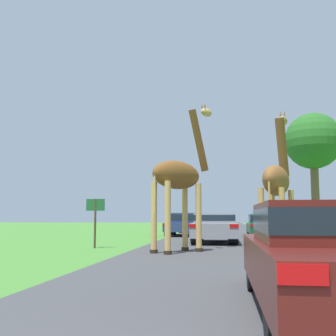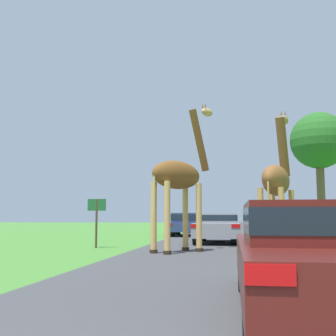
{
  "view_description": "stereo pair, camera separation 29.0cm",
  "coord_description": "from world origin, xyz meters",
  "px_view_note": "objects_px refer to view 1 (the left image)",
  "views": [
    {
      "loc": [
        -0.06,
        -1.05,
        1.16
      ],
      "look_at": [
        -1.86,
        12.73,
        2.76
      ],
      "focal_mm": 45.0,
      "sensor_mm": 36.0,
      "label": 1
    },
    {
      "loc": [
        0.23,
        -1.0,
        1.16
      ],
      "look_at": [
        -1.86,
        12.73,
        2.76
      ],
      "focal_mm": 45.0,
      "sensor_mm": 36.0,
      "label": 2
    }
  ],
  "objects_px": {
    "car_verge_right": "(182,223)",
    "sign_post": "(95,214)",
    "giraffe_near_road": "(179,179)",
    "car_queue_right": "(192,222)",
    "car_queue_left": "(264,225)",
    "tree_centre_back": "(313,142)",
    "car_far_ahead": "(215,227)",
    "car_lead_maroon": "(333,253)",
    "giraffe_companion": "(277,182)"
  },
  "relations": [
    {
      "from": "giraffe_near_road",
      "to": "car_verge_right",
      "type": "distance_m",
      "value": 12.19
    },
    {
      "from": "giraffe_companion",
      "to": "car_lead_maroon",
      "type": "relative_size",
      "value": 0.99
    },
    {
      "from": "car_lead_maroon",
      "to": "car_queue_right",
      "type": "height_order",
      "value": "car_queue_right"
    },
    {
      "from": "car_far_ahead",
      "to": "car_verge_right",
      "type": "bearing_deg",
      "value": 107.28
    },
    {
      "from": "car_queue_right",
      "to": "car_far_ahead",
      "type": "bearing_deg",
      "value": -81.51
    },
    {
      "from": "car_lead_maroon",
      "to": "sign_post",
      "type": "bearing_deg",
      "value": 121.75
    },
    {
      "from": "giraffe_near_road",
      "to": "car_verge_right",
      "type": "xyz_separation_m",
      "value": [
        -1.07,
        12.03,
        -1.66
      ]
    },
    {
      "from": "car_queue_right",
      "to": "sign_post",
      "type": "xyz_separation_m",
      "value": [
        -2.4,
        -16.83,
        0.54
      ]
    },
    {
      "from": "car_queue_right",
      "to": "car_verge_right",
      "type": "distance_m",
      "value": 6.17
    },
    {
      "from": "tree_centre_back",
      "to": "car_queue_left",
      "type": "bearing_deg",
      "value": -125.2
    },
    {
      "from": "giraffe_companion",
      "to": "car_queue_left",
      "type": "bearing_deg",
      "value": 105.5
    },
    {
      "from": "sign_post",
      "to": "giraffe_companion",
      "type": "bearing_deg",
      "value": -16.36
    },
    {
      "from": "car_lead_maroon",
      "to": "car_verge_right",
      "type": "height_order",
      "value": "car_verge_right"
    },
    {
      "from": "car_queue_right",
      "to": "tree_centre_back",
      "type": "xyz_separation_m",
      "value": [
        8.79,
        -1.31,
        5.72
      ]
    },
    {
      "from": "car_lead_maroon",
      "to": "car_far_ahead",
      "type": "height_order",
      "value": "car_lead_maroon"
    },
    {
      "from": "car_verge_right",
      "to": "giraffe_companion",
      "type": "bearing_deg",
      "value": -71.53
    },
    {
      "from": "car_queue_right",
      "to": "sign_post",
      "type": "distance_m",
      "value": 17.0
    },
    {
      "from": "car_queue_left",
      "to": "car_verge_right",
      "type": "bearing_deg",
      "value": 168.03
    },
    {
      "from": "car_lead_maroon",
      "to": "tree_centre_back",
      "type": "bearing_deg",
      "value": 78.49
    },
    {
      "from": "car_lead_maroon",
      "to": "car_verge_right",
      "type": "relative_size",
      "value": 1.09
    },
    {
      "from": "car_verge_right",
      "to": "sign_post",
      "type": "bearing_deg",
      "value": -101.7
    },
    {
      "from": "tree_centre_back",
      "to": "car_verge_right",
      "type": "bearing_deg",
      "value": -151.62
    },
    {
      "from": "giraffe_companion",
      "to": "car_queue_right",
      "type": "height_order",
      "value": "giraffe_companion"
    },
    {
      "from": "sign_post",
      "to": "car_lead_maroon",
      "type": "bearing_deg",
      "value": -58.25
    },
    {
      "from": "car_far_ahead",
      "to": "sign_post",
      "type": "bearing_deg",
      "value": -138.72
    },
    {
      "from": "car_queue_left",
      "to": "tree_centre_back",
      "type": "distance_m",
      "value": 9.21
    },
    {
      "from": "car_queue_left",
      "to": "tree_centre_back",
      "type": "relative_size",
      "value": 0.47
    },
    {
      "from": "giraffe_companion",
      "to": "car_queue_left",
      "type": "xyz_separation_m",
      "value": [
        0.65,
        11.52,
        -1.55
      ]
    },
    {
      "from": "car_verge_right",
      "to": "car_queue_left",
      "type": "bearing_deg",
      "value": -11.97
    },
    {
      "from": "sign_post",
      "to": "car_queue_right",
      "type": "bearing_deg",
      "value": 81.89
    },
    {
      "from": "car_far_ahead",
      "to": "giraffe_companion",
      "type": "bearing_deg",
      "value": -70.12
    },
    {
      "from": "giraffe_near_road",
      "to": "car_queue_left",
      "type": "bearing_deg",
      "value": 107.92
    },
    {
      "from": "car_lead_maroon",
      "to": "sign_post",
      "type": "relative_size",
      "value": 2.65
    },
    {
      "from": "giraffe_near_road",
      "to": "sign_post",
      "type": "height_order",
      "value": "giraffe_near_road"
    },
    {
      "from": "car_queue_left",
      "to": "sign_post",
      "type": "xyz_separation_m",
      "value": [
        -7.04,
        -9.64,
        0.57
      ]
    },
    {
      "from": "giraffe_near_road",
      "to": "car_queue_right",
      "type": "distance_m",
      "value": 18.29
    },
    {
      "from": "car_far_ahead",
      "to": "tree_centre_back",
      "type": "height_order",
      "value": "tree_centre_back"
    },
    {
      "from": "car_queue_right",
      "to": "giraffe_companion",
      "type": "bearing_deg",
      "value": -77.93
    },
    {
      "from": "car_queue_left",
      "to": "tree_centre_back",
      "type": "height_order",
      "value": "tree_centre_back"
    },
    {
      "from": "tree_centre_back",
      "to": "sign_post",
      "type": "relative_size",
      "value": 4.72
    },
    {
      "from": "car_queue_right",
      "to": "car_far_ahead",
      "type": "height_order",
      "value": "car_queue_right"
    },
    {
      "from": "giraffe_near_road",
      "to": "giraffe_companion",
      "type": "xyz_separation_m",
      "value": [
        3.12,
        -0.51,
        -0.16
      ]
    },
    {
      "from": "giraffe_near_road",
      "to": "tree_centre_back",
      "type": "height_order",
      "value": "tree_centre_back"
    },
    {
      "from": "car_verge_right",
      "to": "sign_post",
      "type": "height_order",
      "value": "sign_post"
    },
    {
      "from": "giraffe_companion",
      "to": "car_lead_maroon",
      "type": "xyz_separation_m",
      "value": [
        -0.35,
        -7.89,
        -1.53
      ]
    },
    {
      "from": "car_verge_right",
      "to": "sign_post",
      "type": "xyz_separation_m",
      "value": [
        -2.21,
        -10.66,
        0.52
      ]
    },
    {
      "from": "giraffe_near_road",
      "to": "car_queue_right",
      "type": "height_order",
      "value": "giraffe_near_road"
    },
    {
      "from": "giraffe_near_road",
      "to": "giraffe_companion",
      "type": "bearing_deg",
      "value": 27.57
    },
    {
      "from": "giraffe_companion",
      "to": "car_verge_right",
      "type": "distance_m",
      "value": 13.31
    },
    {
      "from": "car_verge_right",
      "to": "car_lead_maroon",
      "type": "bearing_deg",
      "value": -79.37
    }
  ]
}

